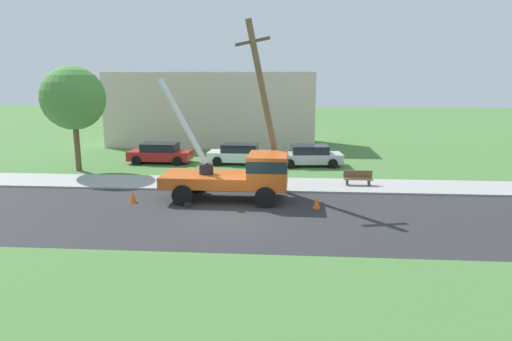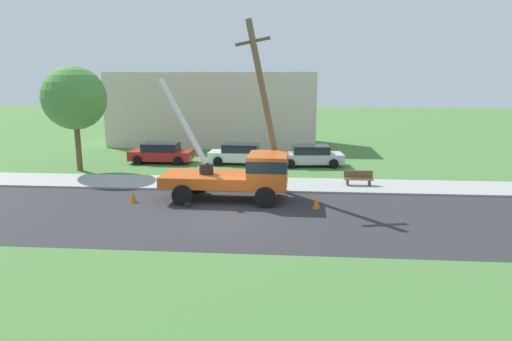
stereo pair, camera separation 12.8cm
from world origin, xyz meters
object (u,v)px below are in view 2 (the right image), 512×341
at_px(traffic_cone_behind, 133,196).
at_px(parked_sedan_red, 161,153).
at_px(park_bench, 358,179).
at_px(leaning_utility_pole, 266,107).
at_px(roadside_tree_near, 74,98).
at_px(traffic_cone_curbside, 273,190).
at_px(parked_sedan_white, 241,154).
at_px(traffic_cone_ahead, 316,203).
at_px(parked_sedan_silver, 310,156).
at_px(utility_truck, 242,172).

xyz_separation_m(traffic_cone_behind, parked_sedan_red, (-1.52, 10.10, 0.43)).
height_order(parked_sedan_red, park_bench, parked_sedan_red).
distance_m(leaning_utility_pole, park_bench, 6.78).
bearing_deg(roadside_tree_near, leaning_utility_pole, -20.99).
bearing_deg(traffic_cone_behind, leaning_utility_pole, 19.03).
distance_m(traffic_cone_behind, roadside_tree_near, 10.27).
height_order(traffic_cone_curbside, parked_sedan_white, parked_sedan_white).
bearing_deg(parked_sedan_red, leaning_utility_pole, -44.80).
xyz_separation_m(traffic_cone_ahead, parked_sedan_red, (-10.49, 10.49, 0.43)).
xyz_separation_m(traffic_cone_behind, parked_sedan_white, (4.17, 10.16, 0.43)).
height_order(traffic_cone_ahead, traffic_cone_behind, same).
height_order(leaning_utility_pole, parked_sedan_silver, leaning_utility_pole).
height_order(parked_sedan_white, parked_sedan_silver, same).
xyz_separation_m(traffic_cone_behind, roadside_tree_near, (-6.07, 7.01, 4.41)).
bearing_deg(parked_sedan_red, traffic_cone_ahead, -45.00).
bearing_deg(utility_truck, roadside_tree_near, 151.41).
height_order(utility_truck, parked_sedan_red, utility_truck).
relative_size(traffic_cone_curbside, parked_sedan_white, 0.13).
xyz_separation_m(traffic_cone_curbside, roadside_tree_near, (-12.90, 5.27, 4.41)).
bearing_deg(leaning_utility_pole, utility_truck, -127.50).
distance_m(traffic_cone_ahead, park_bench, 5.11).
distance_m(leaning_utility_pole, parked_sedan_red, 11.84).
bearing_deg(parked_sedan_silver, park_bench, -66.92).
bearing_deg(traffic_cone_curbside, park_bench, 26.28).
distance_m(leaning_utility_pole, traffic_cone_curbside, 4.32).
relative_size(leaning_utility_pole, roadside_tree_near, 1.32).
xyz_separation_m(traffic_cone_behind, park_bench, (11.51, 4.05, 0.18)).
bearing_deg(traffic_cone_behind, parked_sedan_white, 67.69).
distance_m(utility_truck, traffic_cone_behind, 5.50).
bearing_deg(traffic_cone_ahead, parked_sedan_silver, 89.57).
bearing_deg(parked_sedan_silver, utility_truck, -112.36).
bearing_deg(parked_sedan_white, utility_truck, -82.95).
relative_size(park_bench, roadside_tree_near, 0.24).
bearing_deg(traffic_cone_behind, traffic_cone_curbside, 14.27).
bearing_deg(traffic_cone_behind, park_bench, 19.37).
bearing_deg(roadside_tree_near, parked_sedan_red, 34.25).
bearing_deg(parked_sedan_white, leaning_utility_pole, -74.20).
bearing_deg(leaning_utility_pole, parked_sedan_white, 105.80).
distance_m(traffic_cone_curbside, roadside_tree_near, 14.62).
height_order(traffic_cone_behind, park_bench, park_bench).
xyz_separation_m(leaning_utility_pole, parked_sedan_red, (-7.94, 7.89, -3.84)).
relative_size(utility_truck, traffic_cone_behind, 12.07).
bearing_deg(roadside_tree_near, utility_truck, -28.59).
xyz_separation_m(leaning_utility_pole, park_bench, (5.09, 1.83, -4.09)).
distance_m(traffic_cone_behind, parked_sedan_silver, 13.36).
bearing_deg(traffic_cone_ahead, roadside_tree_near, 153.82).
xyz_separation_m(traffic_cone_ahead, traffic_cone_curbside, (-2.14, 2.13, 0.00)).
xyz_separation_m(traffic_cone_curbside, parked_sedan_red, (-8.36, 8.37, 0.43)).
distance_m(parked_sedan_red, park_bench, 14.37).
relative_size(traffic_cone_curbside, parked_sedan_silver, 0.12).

